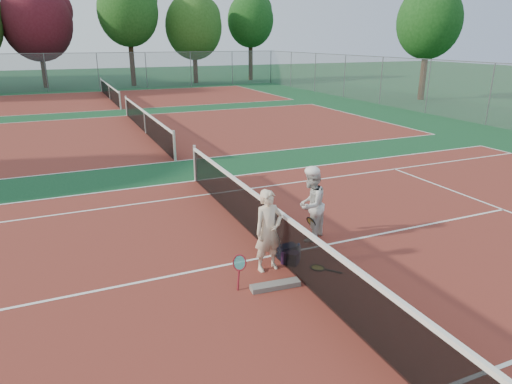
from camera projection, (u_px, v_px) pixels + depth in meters
ground at (274, 255)px, 9.06m from camera, size 130.00×130.00×0.00m
court_main at (274, 255)px, 9.06m from camera, size 23.77×10.97×0.01m
court_far_a at (146, 133)px, 20.79m from camera, size 23.77×10.97×0.01m
court_far_b at (110, 99)px, 32.52m from camera, size 23.77×10.97×0.01m
net_main at (275, 232)px, 8.90m from camera, size 0.10×10.98×1.02m
net_far_a at (145, 122)px, 20.63m from camera, size 0.10×10.98×1.02m
net_far_b at (109, 92)px, 32.36m from camera, size 0.10×10.98×1.02m
fence_back at (98, 71)px, 38.12m from camera, size 32.00×0.06×3.00m
player_a at (268, 231)px, 8.29m from camera, size 0.61×0.44×1.55m
player_b at (311, 205)px, 9.58m from camera, size 0.96×0.93×1.55m
racket_red at (240, 271)px, 7.86m from camera, size 0.35×0.34×0.58m
racket_black_held at (311, 229)px, 9.65m from camera, size 0.37×0.34×0.54m
racket_spare at (318, 268)px, 8.54m from camera, size 0.59×0.63×0.03m
sports_bag_navy at (288, 252)px, 8.89m from camera, size 0.38×0.28×0.28m
sports_bag_purple at (290, 258)px, 8.69m from camera, size 0.36×0.37×0.25m
net_cover_canvas at (275, 286)px, 7.87m from camera, size 0.89×0.28×0.09m
water_bottle at (298, 252)px, 8.86m from camera, size 0.09×0.09×0.30m
tree_back_maroon at (37, 22)px, 38.51m from camera, size 5.72×5.72×8.76m
tree_back_3 at (128, 11)px, 39.91m from camera, size 5.26×5.26×9.42m
tree_back_4 at (194, 27)px, 42.97m from camera, size 5.31×5.31×8.25m
tree_back_5 at (250, 20)px, 46.13m from camera, size 4.66×4.66×8.57m
tree_right_1 at (429, 22)px, 30.77m from camera, size 4.31×4.31×7.68m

